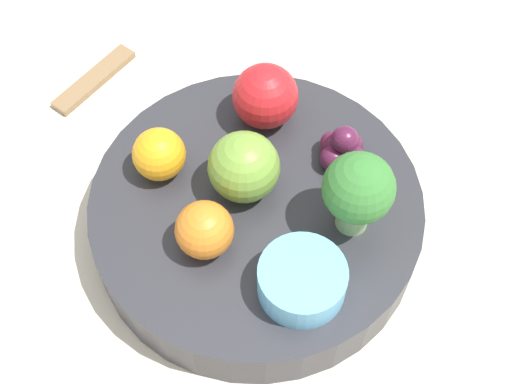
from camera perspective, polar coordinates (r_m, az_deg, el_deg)
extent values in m
plane|color=gray|center=(0.52, 0.00, -4.10)|extent=(6.00, 6.00, 0.00)
cube|color=beige|center=(0.51, 0.00, -3.57)|extent=(1.20, 1.20, 0.02)
cylinder|color=#2D2D33|center=(0.49, 0.00, -1.88)|extent=(0.22, 0.22, 0.04)
cylinder|color=#99C17A|center=(0.46, 7.79, -1.63)|extent=(0.02, 0.02, 0.03)
sphere|color=#387A33|center=(0.43, 8.22, 0.32)|extent=(0.05, 0.05, 0.05)
sphere|color=olive|center=(0.46, -0.76, 2.15)|extent=(0.05, 0.05, 0.05)
sphere|color=red|center=(0.49, 0.75, 7.67)|extent=(0.05, 0.05, 0.05)
sphere|color=orange|center=(0.47, -7.77, 3.01)|extent=(0.04, 0.04, 0.04)
sphere|color=orange|center=(0.44, -4.15, -3.04)|extent=(0.04, 0.04, 0.04)
sphere|color=#511938|center=(0.49, 6.25, 3.74)|extent=(0.02, 0.02, 0.02)
sphere|color=#511938|center=(0.48, 6.18, 2.70)|extent=(0.02, 0.02, 0.02)
sphere|color=#511938|center=(0.48, 7.73, 2.63)|extent=(0.02, 0.02, 0.02)
sphere|color=#511938|center=(0.49, 7.50, 3.76)|extent=(0.02, 0.02, 0.02)
sphere|color=#511938|center=(0.47, 7.13, 4.19)|extent=(0.02, 0.02, 0.02)
cylinder|color=#66B2DB|center=(0.43, 3.70, -7.06)|extent=(0.05, 0.05, 0.02)
cube|color=olive|center=(0.60, -12.82, 8.79)|extent=(0.04, 0.08, 0.01)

